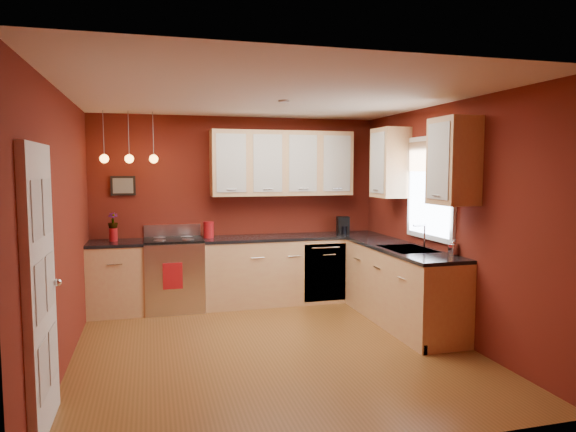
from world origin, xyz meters
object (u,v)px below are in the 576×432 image
object	(u,v)px
sink	(408,251)
red_canister	(209,230)
gas_range	(174,274)
coffee_maker	(343,226)
soap_pump	(453,247)

from	to	relation	value
sink	red_canister	xyz separation A→B (m)	(-2.15, 1.56, 0.14)
gas_range	sink	bearing A→B (deg)	-29.78
red_canister	gas_range	bearing A→B (deg)	-172.25
coffee_maker	soap_pump	bearing A→B (deg)	-68.28
sink	coffee_maker	xyz separation A→B (m)	(-0.22, 1.52, 0.14)
red_canister	coffee_maker	world-z (taller)	coffee_maker
coffee_maker	sink	bearing A→B (deg)	-72.74
sink	red_canister	bearing A→B (deg)	143.98
sink	soap_pump	xyz separation A→B (m)	(0.25, -0.55, 0.12)
red_canister	soap_pump	distance (m)	3.20
coffee_maker	gas_range	bearing A→B (deg)	-170.63
gas_range	red_canister	size ratio (longest dim) A/B	5.02
red_canister	coffee_maker	distance (m)	1.93
gas_range	soap_pump	world-z (taller)	soap_pump
sink	coffee_maker	bearing A→B (deg)	98.35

